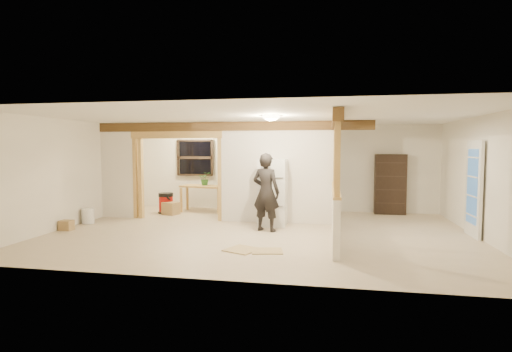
% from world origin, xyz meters
% --- Properties ---
extents(floor, '(9.00, 6.50, 0.01)m').
position_xyz_m(floor, '(0.00, 0.00, -0.01)').
color(floor, '#C8B295').
rests_on(floor, ground).
extents(ceiling, '(9.00, 6.50, 0.01)m').
position_xyz_m(ceiling, '(0.00, 0.00, 2.50)').
color(ceiling, white).
extents(wall_back, '(9.00, 0.01, 2.50)m').
position_xyz_m(wall_back, '(0.00, 3.25, 1.25)').
color(wall_back, white).
rests_on(wall_back, floor).
extents(wall_front, '(9.00, 0.01, 2.50)m').
position_xyz_m(wall_front, '(0.00, -3.25, 1.25)').
color(wall_front, white).
rests_on(wall_front, floor).
extents(wall_left, '(0.01, 6.50, 2.50)m').
position_xyz_m(wall_left, '(-4.50, 0.00, 1.25)').
color(wall_left, white).
rests_on(wall_left, floor).
extents(wall_right, '(0.01, 6.50, 2.50)m').
position_xyz_m(wall_right, '(4.50, 0.00, 1.25)').
color(wall_right, white).
rests_on(wall_right, floor).
extents(partition_left_stub, '(0.90, 0.12, 2.50)m').
position_xyz_m(partition_left_stub, '(-4.05, 1.20, 1.25)').
color(partition_left_stub, silver).
rests_on(partition_left_stub, floor).
extents(partition_center, '(2.80, 0.12, 2.50)m').
position_xyz_m(partition_center, '(0.20, 1.20, 1.25)').
color(partition_center, silver).
rests_on(partition_center, floor).
extents(doorway_frame, '(2.46, 0.14, 2.20)m').
position_xyz_m(doorway_frame, '(-2.40, 1.20, 1.10)').
color(doorway_frame, tan).
rests_on(doorway_frame, floor).
extents(header_beam_back, '(7.00, 0.18, 0.22)m').
position_xyz_m(header_beam_back, '(-1.00, 1.20, 2.38)').
color(header_beam_back, brown).
rests_on(header_beam_back, ceiling).
extents(header_beam_right, '(0.18, 3.30, 0.22)m').
position_xyz_m(header_beam_right, '(1.60, -0.40, 2.38)').
color(header_beam_right, brown).
rests_on(header_beam_right, ceiling).
extents(pony_wall, '(0.12, 3.20, 1.00)m').
position_xyz_m(pony_wall, '(1.60, -0.40, 0.50)').
color(pony_wall, silver).
rests_on(pony_wall, floor).
extents(stud_partition, '(0.14, 3.20, 1.32)m').
position_xyz_m(stud_partition, '(1.60, -0.40, 1.66)').
color(stud_partition, tan).
rests_on(stud_partition, pony_wall).
extents(window_back, '(1.12, 0.10, 1.10)m').
position_xyz_m(window_back, '(-2.60, 3.17, 1.55)').
color(window_back, black).
rests_on(window_back, wall_back).
extents(french_door, '(0.12, 0.86, 2.00)m').
position_xyz_m(french_door, '(4.42, 0.40, 1.00)').
color(french_door, white).
rests_on(french_door, floor).
extents(ceiling_dome_main, '(0.36, 0.36, 0.16)m').
position_xyz_m(ceiling_dome_main, '(0.30, -0.50, 2.48)').
color(ceiling_dome_main, '#FFEABF').
rests_on(ceiling_dome_main, ceiling).
extents(ceiling_dome_util, '(0.32, 0.32, 0.14)m').
position_xyz_m(ceiling_dome_util, '(-2.50, 2.30, 2.48)').
color(ceiling_dome_util, '#FFEABF').
rests_on(ceiling_dome_util, ceiling).
extents(hanging_bulb, '(0.07, 0.07, 0.07)m').
position_xyz_m(hanging_bulb, '(-2.00, 1.60, 2.18)').
color(hanging_bulb, '#FFD88C').
rests_on(hanging_bulb, ceiling).
extents(refrigerator, '(0.65, 0.63, 1.58)m').
position_xyz_m(refrigerator, '(0.15, 0.82, 0.79)').
color(refrigerator, white).
rests_on(refrigerator, floor).
extents(woman, '(0.73, 0.58, 1.74)m').
position_xyz_m(woman, '(0.09, 0.16, 0.87)').
color(woman, black).
rests_on(woman, floor).
extents(work_table, '(1.31, 0.84, 0.76)m').
position_xyz_m(work_table, '(-2.15, 2.52, 0.38)').
color(work_table, tan).
rests_on(work_table, floor).
extents(potted_plant, '(0.42, 0.38, 0.39)m').
position_xyz_m(potted_plant, '(-2.08, 2.58, 0.96)').
color(potted_plant, '#316F2A').
rests_on(potted_plant, work_table).
extents(shop_vac, '(0.59, 0.59, 0.59)m').
position_xyz_m(shop_vac, '(-3.07, 2.03, 0.29)').
color(shop_vac, '#980C06').
rests_on(shop_vac, floor).
extents(bookshelf, '(0.84, 0.28, 1.67)m').
position_xyz_m(bookshelf, '(3.14, 3.04, 0.84)').
color(bookshelf, black).
rests_on(bookshelf, floor).
extents(bucket, '(0.38, 0.38, 0.37)m').
position_xyz_m(bucket, '(-4.32, 0.22, 0.19)').
color(bucket, white).
rests_on(bucket, floor).
extents(box_util_a, '(0.49, 0.45, 0.34)m').
position_xyz_m(box_util_a, '(-2.85, 1.86, 0.17)').
color(box_util_a, '#A4824F').
rests_on(box_util_a, floor).
extents(box_util_b, '(0.31, 0.31, 0.27)m').
position_xyz_m(box_util_b, '(-3.99, 1.88, 0.14)').
color(box_util_b, '#A4824F').
rests_on(box_util_b, floor).
extents(box_front, '(0.28, 0.23, 0.22)m').
position_xyz_m(box_front, '(-4.33, -0.58, 0.11)').
color(box_front, '#A4824F').
rests_on(box_front, floor).
extents(floor_panel_near, '(0.70, 0.70, 0.02)m').
position_xyz_m(floor_panel_near, '(-0.06, -1.58, 0.01)').
color(floor_panel_near, tan).
rests_on(floor_panel_near, floor).
extents(floor_panel_far, '(0.62, 0.54, 0.02)m').
position_xyz_m(floor_panel_far, '(0.39, -1.59, 0.01)').
color(floor_panel_far, tan).
rests_on(floor_panel_far, floor).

